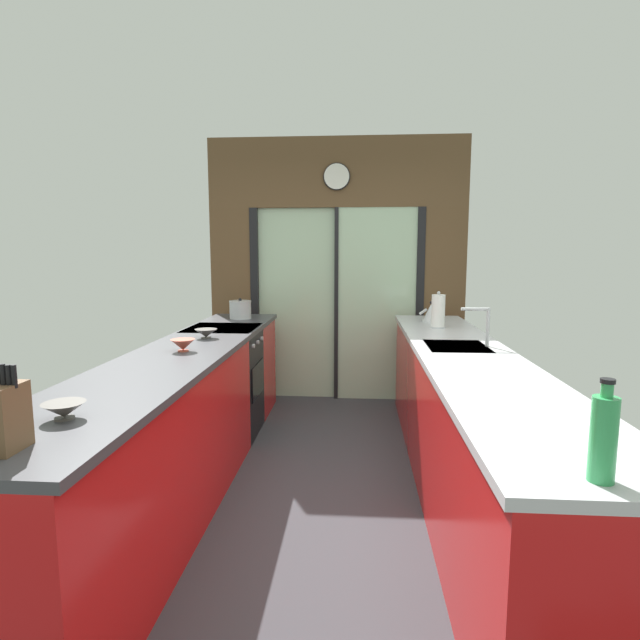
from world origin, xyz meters
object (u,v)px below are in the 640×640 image
mixing_bowl_near (64,410)px  kettle (431,312)px  mixing_bowl_far (206,333)px  knife_block (7,416)px  oven_range (224,382)px  mixing_bowl_mid (183,345)px  stock_pot (240,310)px  paper_towel_roll (438,311)px  soap_bottle (603,437)px

mixing_bowl_near → kettle: bearing=58.1°
mixing_bowl_far → knife_block: (-0.00, -2.12, 0.08)m
mixing_bowl_far → kettle: (1.78, 1.05, 0.04)m
oven_range → mixing_bowl_mid: bearing=-89.0°
kettle → mixing_bowl_far: bearing=-149.6°
mixing_bowl_mid → stock_pot: size_ratio=0.75×
knife_block → kettle: bearing=60.6°
mixing_bowl_near → mixing_bowl_far: 1.81m
mixing_bowl_mid → paper_towel_roll: 2.12m
kettle → soap_bottle: (-0.00, -3.26, 0.05)m
soap_bottle → paper_towel_roll: paper_towel_roll is taller
mixing_bowl_far → kettle: 2.07m
paper_towel_roll → mixing_bowl_far: bearing=-160.1°
mixing_bowl_far → stock_pot: 1.11m
oven_range → knife_block: 2.71m
oven_range → stock_pot: 0.80m
mixing_bowl_near → stock_pot: 2.92m
mixing_bowl_near → soap_bottle: soap_bottle is taller
knife_block → paper_towel_roll: paper_towel_roll is taller
soap_bottle → paper_towel_roll: 2.85m
stock_pot → paper_towel_roll: 1.84m
mixing_bowl_mid → knife_block: 1.63m
mixing_bowl_far → soap_bottle: soap_bottle is taller
stock_pot → kettle: 1.78m
mixing_bowl_far → soap_bottle: bearing=-51.1°
stock_pot → soap_bottle: (1.78, -3.31, 0.04)m
mixing_bowl_near → oven_range: bearing=90.5°
oven_range → kettle: kettle is taller
mixing_bowl_near → stock_pot: stock_pot is taller
mixing_bowl_far → kettle: size_ratio=0.69×
knife_block → soap_bottle: knife_block is taller
mixing_bowl_far → paper_towel_roll: size_ratio=0.53×
oven_range → mixing_bowl_near: 2.39m
stock_pot → oven_range: bearing=-91.8°
mixing_bowl_near → mixing_bowl_mid: (0.00, 1.32, 0.01)m
knife_block → soap_bottle: bearing=-2.8°
mixing_bowl_near → paper_towel_roll: bearing=54.1°
kettle → stock_pot: bearing=178.2°
mixing_bowl_far → soap_bottle: size_ratio=0.56×
mixing_bowl_mid → stock_pot: stock_pot is taller
knife_block → paper_towel_roll: bearing=57.2°
mixing_bowl_far → stock_pot: size_ratio=0.79×
mixing_bowl_near → mixing_bowl_mid: mixing_bowl_mid is taller
stock_pot → paper_towel_roll: paper_towel_roll is taller
mixing_bowl_far → mixing_bowl_mid: bearing=-90.0°
mixing_bowl_mid → stock_pot: bearing=90.0°
oven_range → stock_pot: (0.02, 0.58, 0.55)m
mixing_bowl_near → kettle: 3.37m
mixing_bowl_mid → soap_bottle: size_ratio=0.53×
stock_pot → paper_towel_roll: (1.78, -0.46, 0.05)m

